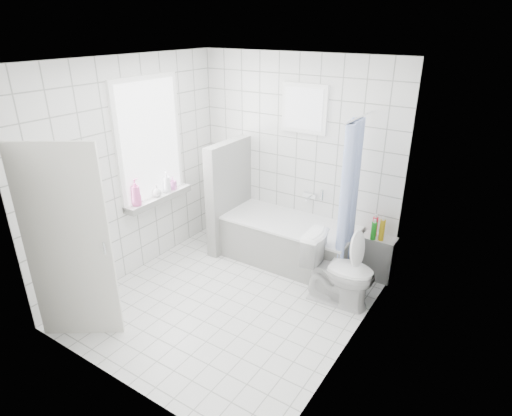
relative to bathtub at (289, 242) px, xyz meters
The scene contains 19 objects.
ground 1.17m from the bathtub, 97.15° to the right, with size 3.00×3.00×0.00m, color white.
ceiling 2.57m from the bathtub, 97.15° to the right, with size 3.00×3.00×0.00m, color white.
wall_back 1.09m from the bathtub, 110.63° to the left, with size 2.80×0.02×2.60m, color white.
wall_front 2.82m from the bathtub, 93.08° to the right, with size 2.80×0.02×2.60m, color white.
wall_left 2.16m from the bathtub, 143.87° to the right, with size 0.02×3.00×2.60m, color white.
wall_right 1.97m from the bathtub, 41.79° to the right, with size 0.02×3.00×2.60m, color white.
window_left 2.15m from the bathtub, 151.13° to the right, with size 0.01×0.90×1.40m, color white.
window_back 1.69m from the bathtub, 97.11° to the left, with size 0.50×0.01×0.50m, color white.
window_sill 1.76m from the bathtub, 150.38° to the right, with size 0.18×1.02×0.08m, color white.
door 2.70m from the bathtub, 114.07° to the right, with size 0.04×0.80×2.00m, color silver.
bathtub is the anchor object (origin of this frame).
partition_wall 1.03m from the bathtub, behind, with size 0.15×0.85×1.50m, color white.
tiled_ledge 1.12m from the bathtub, 13.19° to the left, with size 0.40×0.24×0.55m, color white.
toilet 1.01m from the bathtub, 28.12° to the right, with size 0.45×0.79×0.81m, color white.
curtain_rod 1.88m from the bathtub, ahead, with size 0.02×0.02×0.80m, color silver.
shower_curtain 1.14m from the bathtub, 11.05° to the right, with size 0.14×0.48×1.78m, color #425FC3, non-canonical shape.
tub_faucet 0.66m from the bathtub, 73.38° to the left, with size 0.18×0.06×0.06m, color silver.
sill_bottles 1.87m from the bathtub, 147.01° to the right, with size 0.17×0.74×0.33m.
ledge_bottles 1.14m from the bathtub, 11.18° to the left, with size 0.17×0.16×0.26m.
Camera 1 is at (2.46, -3.24, 2.93)m, focal length 30.00 mm.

